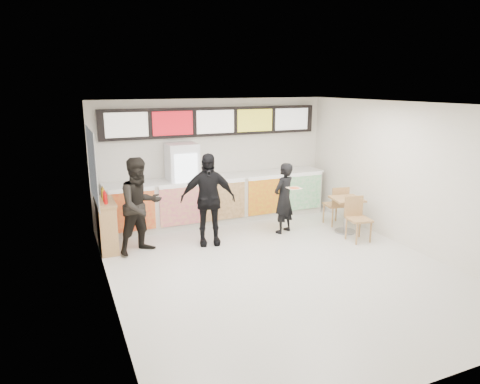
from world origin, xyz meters
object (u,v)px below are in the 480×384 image
service_counter (220,199)px  condiment_ledge (107,225)px  customer_main (284,198)px  cafe_table (346,209)px  drinks_fridge (183,185)px  customer_mid (208,199)px  customer_left (140,206)px

service_counter → condiment_ledge: 2.96m
customer_main → cafe_table: customer_main is taller
service_counter → drinks_fridge: bearing=179.0°
service_counter → condiment_ledge: condiment_ledge is taller
customer_mid → cafe_table: bearing=3.0°
customer_left → customer_main: bearing=-22.6°
cafe_table → condiment_ledge: 5.29m
service_counter → cafe_table: size_ratio=3.26×
customer_main → condiment_ledge: (-3.86, 0.47, -0.28)m
drinks_fridge → customer_left: drinks_fridge is taller
customer_left → customer_mid: customer_mid is taller
cafe_table → drinks_fridge: bearing=159.6°
customer_main → customer_mid: size_ratio=0.83×
customer_main → customer_mid: 1.84m
drinks_fridge → customer_main: size_ratio=1.23×
customer_main → customer_left: 3.22m
service_counter → customer_main: 1.73m
service_counter → customer_mid: size_ratio=2.83×
service_counter → condiment_ledge: (-2.82, -0.89, -0.04)m
service_counter → customer_main: bearing=-52.7°
customer_left → cafe_table: customer_left is taller
service_counter → customer_mid: (-0.79, -1.37, 0.41)m
customer_main → cafe_table: size_ratio=0.96×
drinks_fridge → customer_mid: size_ratio=1.02×
condiment_ledge → customer_main: bearing=-6.9°
drinks_fridge → customer_main: bearing=-34.9°
drinks_fridge → customer_left: (-1.25, -1.30, -0.02)m
customer_mid → condiment_ledge: 2.13m
customer_left → condiment_ledge: (-0.64, 0.39, -0.44)m
customer_left → customer_mid: (1.39, -0.09, 0.01)m
customer_mid → drinks_fridge: bearing=108.8°
drinks_fridge → cafe_table: drinks_fridge is taller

